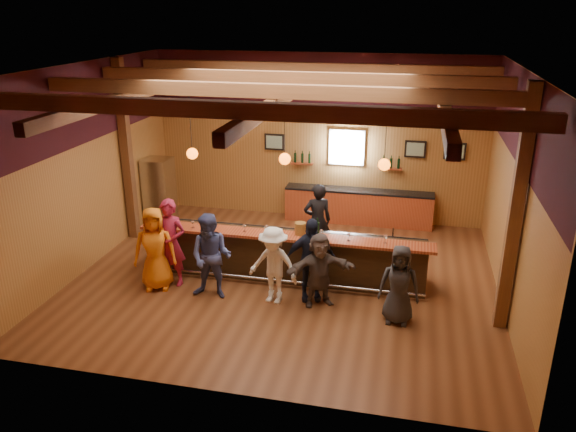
{
  "coord_description": "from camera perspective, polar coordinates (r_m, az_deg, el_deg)",
  "views": [
    {
      "loc": [
        2.48,
        -10.79,
        5.62
      ],
      "look_at": [
        0.0,
        0.3,
        1.35
      ],
      "focal_mm": 35.0,
      "sensor_mm": 36.0,
      "label": 1
    }
  ],
  "objects": [
    {
      "name": "framed_pictures",
      "position": [
        15.16,
        9.26,
        6.9
      ],
      "size": [
        5.35,
        0.05,
        0.45
      ],
      "color": "black",
      "rests_on": "room"
    },
    {
      "name": "glass_h",
      "position": [
        11.48,
        9.88,
        -2.12
      ],
      "size": [
        0.08,
        0.08,
        0.19
      ],
      "color": "silver",
      "rests_on": "bar_counter"
    },
    {
      "name": "customer_brown",
      "position": [
        11.08,
        3.2,
        -5.47
      ],
      "size": [
        1.46,
        1.02,
        1.52
      ],
      "primitive_type": "imported",
      "rotation": [
        0.0,
        0.0,
        0.45
      ],
      "color": "#514541",
      "rests_on": "ground"
    },
    {
      "name": "wine_shelves",
      "position": [
        15.3,
        5.89,
        5.33
      ],
      "size": [
        3.0,
        0.18,
        0.3
      ],
      "color": "maroon",
      "rests_on": "room"
    },
    {
      "name": "customer_dark",
      "position": [
        10.67,
        11.23,
        -6.86
      ],
      "size": [
        0.77,
        0.51,
        1.55
      ],
      "primitive_type": "imported",
      "rotation": [
        0.0,
        0.0,
        -0.03
      ],
      "color": "#29292B",
      "rests_on": "ground"
    },
    {
      "name": "glass_d",
      "position": [
        11.95,
        -4.47,
        -1.05
      ],
      "size": [
        0.07,
        0.07,
        0.16
      ],
      "color": "silver",
      "rests_on": "bar_counter"
    },
    {
      "name": "back_bar_cabinet",
      "position": [
        15.45,
        7.14,
        0.98
      ],
      "size": [
        4.0,
        0.52,
        0.95
      ],
      "color": "maroon",
      "rests_on": "ground"
    },
    {
      "name": "ice_bucket",
      "position": [
        11.76,
        1.26,
        -1.28
      ],
      "size": [
        0.24,
        0.24,
        0.26
      ],
      "primitive_type": "cylinder",
      "color": "olive",
      "rests_on": "bar_counter"
    },
    {
      "name": "glass_b",
      "position": [
        12.27,
        -9.64,
        -0.68
      ],
      "size": [
        0.07,
        0.07,
        0.16
      ],
      "color": "silver",
      "rests_on": "bar_counter"
    },
    {
      "name": "customer_denim",
      "position": [
        11.39,
        -7.81,
        -4.12
      ],
      "size": [
        0.88,
        0.7,
        1.79
      ],
      "primitive_type": "imported",
      "rotation": [
        0.0,
        0.0,
        -0.02
      ],
      "color": "#414B83",
      "rests_on": "ground"
    },
    {
      "name": "pendant_lights",
      "position": [
        11.45,
        -0.33,
        5.86
      ],
      "size": [
        4.24,
        0.24,
        1.37
      ],
      "color": "black",
      "rests_on": "room"
    },
    {
      "name": "bartender",
      "position": [
        13.1,
        3.0,
        -0.52
      ],
      "size": [
        0.77,
        0.64,
        1.81
      ],
      "primitive_type": "imported",
      "rotation": [
        0.0,
        0.0,
        3.51
      ],
      "color": "black",
      "rests_on": "ground"
    },
    {
      "name": "glass_f",
      "position": [
        11.64,
        3.44,
        -1.59
      ],
      "size": [
        0.08,
        0.08,
        0.17
      ],
      "color": "silver",
      "rests_on": "bar_counter"
    },
    {
      "name": "glass_g",
      "position": [
        11.5,
        6.21,
        -1.94
      ],
      "size": [
        0.08,
        0.08,
        0.17
      ],
      "color": "silver",
      "rests_on": "bar_counter"
    },
    {
      "name": "window",
      "position": [
        15.25,
        5.98,
        6.95
      ],
      "size": [
        0.95,
        0.09,
        0.95
      ],
      "color": "silver",
      "rests_on": "room"
    },
    {
      "name": "customer_orange",
      "position": [
        11.97,
        -13.37,
        -3.25
      ],
      "size": [
        1.01,
        0.81,
        1.79
      ],
      "primitive_type": "imported",
      "rotation": [
        0.0,
        0.0,
        0.31
      ],
      "color": "orange",
      "rests_on": "ground"
    },
    {
      "name": "glass_e",
      "position": [
        11.86,
        -2.2,
        -1.15
      ],
      "size": [
        0.07,
        0.07,
        0.17
      ],
      "color": "silver",
      "rests_on": "bar_counter"
    },
    {
      "name": "stainless_fridge",
      "position": [
        15.65,
        -12.93,
        2.5
      ],
      "size": [
        0.7,
        0.7,
        1.8
      ],
      "primitive_type": "cube",
      "color": "silver",
      "rests_on": "ground"
    },
    {
      "name": "customer_white",
      "position": [
        11.14,
        -1.49,
        -5.03
      ],
      "size": [
        1.14,
        0.81,
        1.61
      ],
      "primitive_type": "imported",
      "rotation": [
        0.0,
        0.0,
        -0.22
      ],
      "color": "white",
      "rests_on": "ground"
    },
    {
      "name": "room",
      "position": [
        11.38,
        -0.27,
        8.39
      ],
      "size": [
        9.04,
        9.0,
        4.52
      ],
      "color": "brown",
      "rests_on": "ground"
    },
    {
      "name": "customer_redvest",
      "position": [
        12.05,
        -11.85,
        -2.68
      ],
      "size": [
        0.71,
        0.49,
        1.89
      ],
      "primitive_type": "imported",
      "rotation": [
        0.0,
        0.0,
        -0.05
      ],
      "color": "#9D1C3A",
      "rests_on": "ground"
    },
    {
      "name": "customer_navy",
      "position": [
        11.23,
        2.3,
        -4.43
      ],
      "size": [
        1.1,
        0.7,
        1.74
      ],
      "primitive_type": "imported",
      "rotation": [
        0.0,
        0.0,
        0.29
      ],
      "color": "black",
      "rests_on": "ground"
    },
    {
      "name": "glass_c",
      "position": [
        12.19,
        -8.5,
        -0.7
      ],
      "size": [
        0.08,
        0.08,
        0.18
      ],
      "color": "silver",
      "rests_on": "bar_counter"
    },
    {
      "name": "glass_a",
      "position": [
        12.58,
        -11.87,
        -0.18
      ],
      "size": [
        0.09,
        0.09,
        0.2
      ],
      "color": "silver",
      "rests_on": "bar_counter"
    },
    {
      "name": "bottle_b",
      "position": [
        11.71,
        3.0,
        -1.29
      ],
      "size": [
        0.08,
        0.08,
        0.39
      ],
      "color": "black",
      "rests_on": "bar_counter"
    },
    {
      "name": "bottle_a",
      "position": [
        11.76,
        2.65,
        -1.24
      ],
      "size": [
        0.08,
        0.08,
        0.35
      ],
      "color": "black",
      "rests_on": "bar_counter"
    },
    {
      "name": "bar_counter",
      "position": [
        12.32,
        -0.08,
        -3.86
      ],
      "size": [
        6.3,
        1.07,
        1.11
      ],
      "color": "black",
      "rests_on": "ground"
    }
  ]
}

